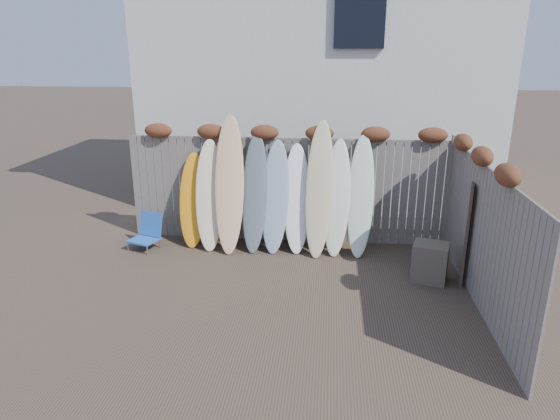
# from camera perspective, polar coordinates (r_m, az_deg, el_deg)

# --- Properties ---
(ground) EXTENTS (80.00, 80.00, 0.00)m
(ground) POSITION_cam_1_polar(r_m,az_deg,el_deg) (7.59, -0.93, -10.03)
(ground) COLOR #493A2D
(back_fence) EXTENTS (6.05, 0.28, 2.24)m
(back_fence) POSITION_cam_1_polar(r_m,az_deg,el_deg) (9.38, 1.10, 3.32)
(back_fence) COLOR slate
(back_fence) RESTS_ON ground
(right_fence) EXTENTS (0.28, 4.40, 2.24)m
(right_fence) POSITION_cam_1_polar(r_m,az_deg,el_deg) (7.64, 22.19, -1.89)
(right_fence) COLOR slate
(right_fence) RESTS_ON ground
(house) EXTENTS (8.50, 5.50, 6.33)m
(house) POSITION_cam_1_polar(r_m,az_deg,el_deg) (13.15, 4.70, 16.41)
(house) COLOR silver
(house) RESTS_ON ground
(beach_chair) EXTENTS (0.63, 0.65, 0.65)m
(beach_chair) POSITION_cam_1_polar(r_m,az_deg,el_deg) (9.62, -14.93, -2.46)
(beach_chair) COLOR blue
(beach_chair) RESTS_ON ground
(wooden_crate) EXTENTS (0.64, 0.58, 0.63)m
(wooden_crate) POSITION_cam_1_polar(r_m,az_deg,el_deg) (8.36, 16.76, -5.72)
(wooden_crate) COLOR #725F55
(wooden_crate) RESTS_ON ground
(lattice_panel) EXTENTS (0.37, 1.06, 1.64)m
(lattice_panel) POSITION_cam_1_polar(r_m,az_deg,el_deg) (8.58, 20.73, -1.88)
(lattice_panel) COLOR brown
(lattice_panel) RESTS_ON ground
(surfboard_0) EXTENTS (0.52, 0.63, 1.72)m
(surfboard_0) POSITION_cam_1_polar(r_m,az_deg,el_deg) (9.45, -9.92, 1.11)
(surfboard_0) COLOR orange
(surfboard_0) RESTS_ON ground
(surfboard_1) EXTENTS (0.58, 0.75, 1.99)m
(surfboard_1) POSITION_cam_1_polar(r_m,az_deg,el_deg) (9.24, -8.05, 1.69)
(surfboard_1) COLOR #F3E3BE
(surfboard_1) RESTS_ON ground
(surfboard_2) EXTENTS (0.58, 0.88, 2.44)m
(surfboard_2) POSITION_cam_1_polar(r_m,az_deg,el_deg) (9.06, -5.80, 2.93)
(surfboard_2) COLOR #FEC698
(surfboard_2) RESTS_ON ground
(surfboard_3) EXTENTS (0.48, 0.76, 2.11)m
(surfboard_3) POSITION_cam_1_polar(r_m,az_deg,el_deg) (9.07, -2.92, 1.92)
(surfboard_3) COLOR slate
(surfboard_3) RESTS_ON ground
(surfboard_4) EXTENTS (0.54, 0.74, 2.00)m
(surfboard_4) POSITION_cam_1_polar(r_m,az_deg,el_deg) (9.03, -0.55, 1.53)
(surfboard_4) COLOR #8EA6BC
(surfboard_4) RESTS_ON ground
(surfboard_5) EXTENTS (0.53, 0.72, 1.94)m
(surfboard_5) POSITION_cam_1_polar(r_m,az_deg,el_deg) (9.04, 1.93, 1.30)
(surfboard_5) COLOR white
(surfboard_5) RESTS_ON ground
(surfboard_6) EXTENTS (0.54, 0.86, 2.36)m
(surfboard_6) POSITION_cam_1_polar(r_m,az_deg,el_deg) (8.88, 4.51, 2.38)
(surfboard_6) COLOR beige
(surfboard_6) RESTS_ON ground
(surfboard_7) EXTENTS (0.54, 0.76, 2.04)m
(surfboard_7) POSITION_cam_1_polar(r_m,az_deg,el_deg) (8.97, 6.51, 1.40)
(surfboard_7) COLOR white
(surfboard_7) RESTS_ON ground
(surfboard_8) EXTENTS (0.52, 0.78, 2.11)m
(surfboard_8) POSITION_cam_1_polar(r_m,az_deg,el_deg) (8.98, 9.21, 1.54)
(surfboard_8) COLOR silver
(surfboard_8) RESTS_ON ground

